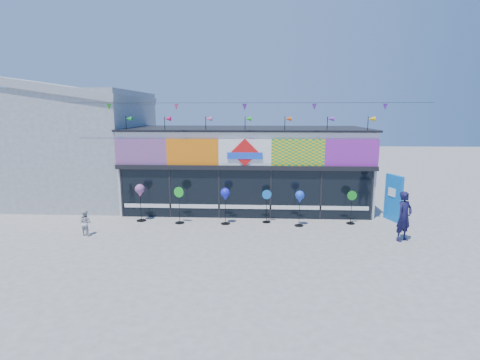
# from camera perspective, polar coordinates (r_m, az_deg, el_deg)

# --- Properties ---
(ground) EXTENTS (80.00, 80.00, 0.00)m
(ground) POSITION_cam_1_polar(r_m,az_deg,el_deg) (14.40, 0.20, -9.64)
(ground) COLOR slate
(ground) RESTS_ON ground
(kite_shop) EXTENTS (16.00, 5.70, 5.31)m
(kite_shop) POSITION_cam_1_polar(r_m,az_deg,el_deg) (19.67, 1.01, 2.00)
(kite_shop) COLOR white
(kite_shop) RESTS_ON ground
(neighbour_building) EXTENTS (8.18, 7.20, 6.87)m
(neighbour_building) POSITION_cam_1_polar(r_m,az_deg,el_deg) (23.16, -24.56, 5.22)
(neighbour_building) COLOR #ABAEB0
(neighbour_building) RESTS_ON ground
(blue_sign) EXTENTS (0.49, 1.05, 2.11)m
(blue_sign) POSITION_cam_1_polar(r_m,az_deg,el_deg) (18.37, 22.34, -2.54)
(blue_sign) COLOR blue
(blue_sign) RESTS_ON ground
(spinner_0) EXTENTS (0.43, 0.43, 1.71)m
(spinner_0) POSITION_cam_1_polar(r_m,az_deg,el_deg) (17.46, -15.00, -1.72)
(spinner_0) COLOR black
(spinner_0) RESTS_ON ground
(spinner_1) EXTENTS (0.46, 0.42, 1.65)m
(spinner_1) POSITION_cam_1_polar(r_m,az_deg,el_deg) (16.85, -9.25, -3.66)
(spinner_1) COLOR black
(spinner_1) RESTS_ON ground
(spinner_2) EXTENTS (0.41, 0.41, 1.63)m
(spinner_2) POSITION_cam_1_polar(r_m,az_deg,el_deg) (16.43, -2.26, -2.34)
(spinner_2) COLOR black
(spinner_2) RESTS_ON ground
(spinner_3) EXTENTS (0.42, 0.38, 1.49)m
(spinner_3) POSITION_cam_1_polar(r_m,az_deg,el_deg) (16.82, 4.08, -3.87)
(spinner_3) COLOR black
(spinner_3) RESTS_ON ground
(spinner_4) EXTENTS (0.40, 0.40, 1.58)m
(spinner_4) POSITION_cam_1_polar(r_m,az_deg,el_deg) (16.35, 9.09, -2.70)
(spinner_4) COLOR black
(spinner_4) RESTS_ON ground
(spinner_5) EXTENTS (0.42, 0.38, 1.49)m
(spinner_5) POSITION_cam_1_polar(r_m,az_deg,el_deg) (17.30, 16.62, -3.89)
(spinner_5) COLOR black
(spinner_5) RESTS_ON ground
(adult_man) EXTENTS (0.85, 0.77, 1.94)m
(adult_man) POSITION_cam_1_polar(r_m,az_deg,el_deg) (15.72, 23.74, -5.11)
(adult_man) COLOR #121136
(adult_man) RESTS_ON ground
(child) EXTENTS (0.56, 0.40, 1.05)m
(child) POSITION_cam_1_polar(r_m,az_deg,el_deg) (16.38, -22.52, -6.03)
(child) COLOR silver
(child) RESTS_ON ground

